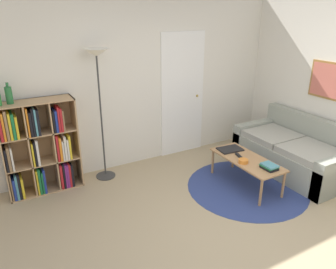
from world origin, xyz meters
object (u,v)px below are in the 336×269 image
bookshelf (39,148)px  floor_lamp (98,71)px  laptop (230,149)px  couch (295,152)px  bowl (243,161)px  bottle_middle (9,95)px  coffee_table (247,161)px

bookshelf → floor_lamp: 1.30m
laptop → couch: bearing=-19.1°
couch → laptop: size_ratio=4.69×
floor_lamp → bowl: 2.32m
bookshelf → bottle_middle: 0.80m
couch → laptop: bearing=160.9°
laptop → bottle_middle: bearing=161.7°
couch → bowl: size_ratio=13.10×
couch → bowl: (-1.14, -0.08, 0.16)m
coffee_table → laptop: 0.36m
floor_lamp → couch: (2.68, -1.21, -1.32)m
floor_lamp → coffee_table: bearing=-36.1°
couch → bowl: couch is taller
coffee_table → bottle_middle: 3.23m
couch → bottle_middle: size_ratio=6.62×
bottle_middle → bowl: bearing=-26.9°
couch → bottle_middle: 4.16m
bookshelf → coffee_table: 2.86m
floor_lamp → couch: 3.22m
floor_lamp → bowl: (1.54, -1.29, -1.17)m
bottle_middle → bookshelf: bearing=-3.2°
bookshelf → coffee_table: (2.55, -1.27, -0.27)m
coffee_table → bowl: 0.16m
bottle_middle → couch: bearing=-18.5°
couch → bowl: 1.15m
floor_lamp → laptop: floor_lamp is taller
couch → laptop: 1.09m
coffee_table → bowl: size_ratio=8.29×
floor_lamp → bookshelf: bearing=176.9°
laptop → bowl: (-0.12, -0.43, 0.02)m
couch → coffee_table: bearing=-179.7°
floor_lamp → bottle_middle: (-1.12, 0.06, -0.21)m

